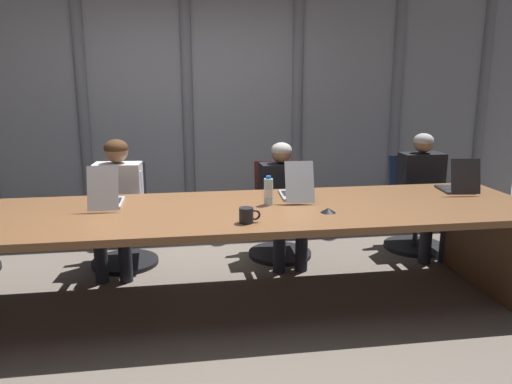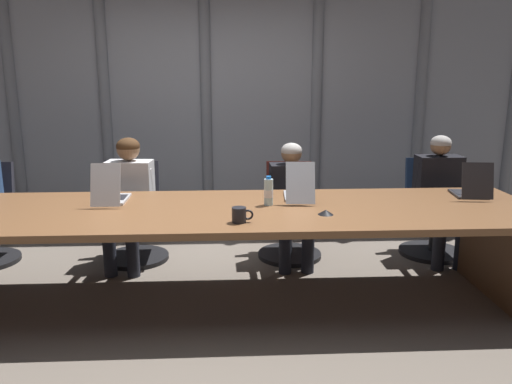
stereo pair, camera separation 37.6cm
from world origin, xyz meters
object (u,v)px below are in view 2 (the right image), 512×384
object	(u,v)px
water_bottle_primary	(269,192)
laptop_right_mid	(471,190)
conference_mic_left_side	(326,212)
laptop_center	(299,192)
person_left_mid	(128,194)
person_center	(292,196)
office_chair_left_mid	(136,224)
person_right_mid	(441,191)
office_chair_right_mid	(431,219)
coffee_mug_near	(240,215)
laptop_left_mid	(111,195)
office_chair_center	(290,222)

from	to	relation	value
water_bottle_primary	laptop_right_mid	bearing A→B (deg)	6.00
water_bottle_primary	conference_mic_left_side	size ratio (longest dim) A/B	2.01
laptop_center	person_left_mid	bearing A→B (deg)	71.16
person_left_mid	person_center	size ratio (longest dim) A/B	1.05
office_chair_left_mid	person_right_mid	bearing A→B (deg)	84.82
person_center	office_chair_right_mid	bearing A→B (deg)	94.96
office_chair_left_mid	office_chair_right_mid	size ratio (longest dim) A/B	0.99
laptop_right_mid	person_center	bearing A→B (deg)	73.92
person_left_mid	coffee_mug_near	world-z (taller)	person_left_mid
laptop_left_mid	person_right_mid	distance (m)	2.92
person_center	laptop_right_mid	bearing A→B (deg)	65.10
office_chair_right_mid	person_center	world-z (taller)	person_center
laptop_center	water_bottle_primary	size ratio (longest dim) A/B	2.17
office_chair_left_mid	water_bottle_primary	xyz separation A→B (m)	(1.18, -0.92, 0.51)
person_right_mid	conference_mic_left_side	distance (m)	1.65
laptop_center	office_chair_center	xyz separation A→B (m)	(0.02, 0.75, -0.47)
office_chair_left_mid	person_left_mid	size ratio (longest dim) A/B	0.78
laptop_center	office_chair_right_mid	size ratio (longest dim) A/B	0.53
office_chair_center	office_chair_right_mid	size ratio (longest dim) A/B	0.98
laptop_left_mid	office_chair_right_mid	xyz separation A→B (m)	(2.85, 0.78, -0.47)
laptop_left_mid	water_bottle_primary	world-z (taller)	laptop_left_mid
person_left_mid	coffee_mug_near	size ratio (longest dim) A/B	8.02
laptop_left_mid	person_right_mid	xyz separation A→B (m)	(2.85, 0.63, -0.15)
laptop_right_mid	office_chair_center	xyz separation A→B (m)	(-1.36, 0.74, -0.47)
office_chair_left_mid	person_center	distance (m)	1.49
laptop_right_mid	office_chair_center	size ratio (longest dim) A/B	0.45
coffee_mug_near	conference_mic_left_side	size ratio (longest dim) A/B	1.30
laptop_left_mid	person_right_mid	world-z (taller)	person_right_mid
office_chair_left_mid	coffee_mug_near	size ratio (longest dim) A/B	6.27
person_left_mid	person_right_mid	bearing A→B (deg)	95.19
laptop_center	person_right_mid	distance (m)	1.53
laptop_left_mid	coffee_mug_near	size ratio (longest dim) A/B	3.05
office_chair_right_mid	conference_mic_left_side	xyz separation A→B (m)	(-1.27, -1.20, 0.42)
laptop_right_mid	person_left_mid	bearing A→B (deg)	85.32
laptop_left_mid	office_chair_center	bearing A→B (deg)	-61.72
office_chair_center	coffee_mug_near	xyz separation A→B (m)	(-0.50, -1.36, 0.46)
laptop_center	person_center	distance (m)	0.62
laptop_right_mid	conference_mic_left_side	distance (m)	1.34
water_bottle_primary	coffee_mug_near	distance (m)	0.50
person_left_mid	conference_mic_left_side	size ratio (longest dim) A/B	10.47
office_chair_left_mid	person_left_mid	bearing A→B (deg)	-10.17
office_chair_center	coffee_mug_near	world-z (taller)	office_chair_center
office_chair_center	laptop_center	bearing A→B (deg)	0.11
office_chair_right_mid	water_bottle_primary	distance (m)	1.95
laptop_right_mid	water_bottle_primary	distance (m)	1.65
office_chair_left_mid	person_left_mid	world-z (taller)	person_left_mid
office_chair_left_mid	water_bottle_primary	world-z (taller)	water_bottle_primary
office_chair_left_mid	office_chair_center	xyz separation A→B (m)	(1.45, -0.00, -0.00)
laptop_center	water_bottle_primary	world-z (taller)	laptop_center
conference_mic_left_side	water_bottle_primary	bearing A→B (deg)	142.91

